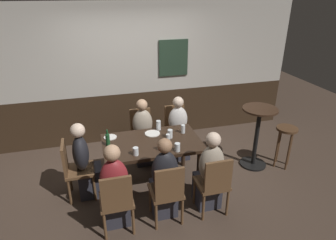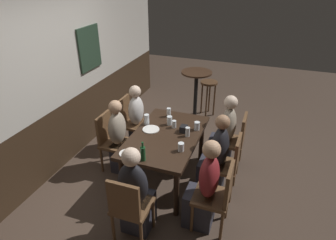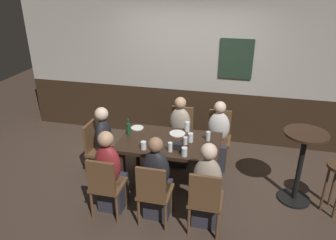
{
  "view_description": "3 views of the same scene",
  "coord_description": "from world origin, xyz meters",
  "px_view_note": "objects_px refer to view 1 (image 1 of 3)",
  "views": [
    {
      "loc": [
        -0.77,
        -3.7,
        2.81
      ],
      "look_at": [
        0.24,
        0.0,
        1.06
      ],
      "focal_mm": 31.38,
      "sensor_mm": 36.0,
      "label": 1
    },
    {
      "loc": [
        -3.15,
        -1.17,
        2.77
      ],
      "look_at": [
        -0.06,
        -0.05,
        1.01
      ],
      "focal_mm": 31.23,
      "sensor_mm": 36.0,
      "label": 2
    },
    {
      "loc": [
        0.91,
        -3.94,
        2.9
      ],
      "look_at": [
        -0.0,
        -0.08,
        1.1
      ],
      "focal_mm": 34.61,
      "sensor_mm": 36.0,
      "label": 3
    }
  ],
  "objects_px": {
    "chair_mid_near": "(167,191)",
    "side_bar_table": "(257,133)",
    "chair_head_west": "(74,167)",
    "plate_white_large": "(152,133)",
    "beer_glass_tall": "(136,152)",
    "person_head_west": "(86,166)",
    "chair_mid_far": "(142,131)",
    "dining_table": "(152,147)",
    "person_right_near": "(209,176)",
    "beer_bottle_green": "(108,139)",
    "chair_left_near": "(117,200)",
    "person_mid_near": "(164,184)",
    "tumbler_short": "(183,130)",
    "person_mid_far": "(144,136)",
    "chair_right_far": "(176,127)",
    "pint_glass_pale": "(159,126)",
    "pint_glass_stout": "(168,138)",
    "plate_white_small": "(110,137)",
    "chair_right_near": "(214,183)",
    "bar_stool": "(286,136)",
    "person_right_far": "(179,132)",
    "condiment_caddy": "(166,144)",
    "pint_glass_amber": "(170,134)",
    "tumbler_water": "(177,148)",
    "beer_glass_half": "(161,147)"
  },
  "relations": [
    {
      "from": "chair_mid_near",
      "to": "side_bar_table",
      "type": "distance_m",
      "value": 2.0
    },
    {
      "from": "chair_head_west",
      "to": "plate_white_large",
      "type": "height_order",
      "value": "chair_head_west"
    },
    {
      "from": "beer_glass_tall",
      "to": "person_head_west",
      "type": "bearing_deg",
      "value": 155.63
    },
    {
      "from": "plate_white_large",
      "to": "chair_mid_far",
      "type": "bearing_deg",
      "value": 95.6
    },
    {
      "from": "dining_table",
      "to": "side_bar_table",
      "type": "height_order",
      "value": "side_bar_table"
    },
    {
      "from": "side_bar_table",
      "to": "chair_head_west",
      "type": "bearing_deg",
      "value": -178.86
    },
    {
      "from": "person_right_near",
      "to": "beer_bottle_green",
      "type": "bearing_deg",
      "value": 149.29
    },
    {
      "from": "chair_left_near",
      "to": "beer_bottle_green",
      "type": "height_order",
      "value": "beer_bottle_green"
    },
    {
      "from": "beer_glass_tall",
      "to": "chair_head_west",
      "type": "bearing_deg",
      "value": 159.92
    },
    {
      "from": "person_mid_near",
      "to": "tumbler_short",
      "type": "distance_m",
      "value": 1.04
    },
    {
      "from": "person_mid_far",
      "to": "side_bar_table",
      "type": "relative_size",
      "value": 1.08
    },
    {
      "from": "chair_right_far",
      "to": "beer_glass_tall",
      "type": "relative_size",
      "value": 7.98
    },
    {
      "from": "chair_left_near",
      "to": "chair_mid_far",
      "type": "bearing_deg",
      "value": 69.9
    },
    {
      "from": "person_mid_far",
      "to": "pint_glass_pale",
      "type": "height_order",
      "value": "person_mid_far"
    },
    {
      "from": "person_head_west",
      "to": "beer_bottle_green",
      "type": "distance_m",
      "value": 0.49
    },
    {
      "from": "chair_head_west",
      "to": "person_mid_near",
      "type": "distance_m",
      "value": 1.32
    },
    {
      "from": "pint_glass_stout",
      "to": "person_right_near",
      "type": "bearing_deg",
      "value": -58.87
    },
    {
      "from": "person_right_near",
      "to": "tumbler_short",
      "type": "bearing_deg",
      "value": 96.9
    },
    {
      "from": "chair_mid_near",
      "to": "plate_white_small",
      "type": "xyz_separation_m",
      "value": [
        -0.58,
        1.14,
        0.25
      ]
    },
    {
      "from": "chair_right_near",
      "to": "person_mid_far",
      "type": "bearing_deg",
      "value": 112.02
    },
    {
      "from": "beer_glass_tall",
      "to": "bar_stool",
      "type": "relative_size",
      "value": 0.15
    },
    {
      "from": "person_right_far",
      "to": "beer_bottle_green",
      "type": "height_order",
      "value": "person_right_far"
    },
    {
      "from": "chair_right_near",
      "to": "beer_bottle_green",
      "type": "xyz_separation_m",
      "value": [
        -1.25,
        0.91,
        0.34
      ]
    },
    {
      "from": "pint_glass_pale",
      "to": "beer_bottle_green",
      "type": "distance_m",
      "value": 0.87
    },
    {
      "from": "condiment_caddy",
      "to": "bar_stool",
      "type": "bearing_deg",
      "value": 2.99
    },
    {
      "from": "chair_left_near",
      "to": "chair_right_far",
      "type": "height_order",
      "value": "same"
    },
    {
      "from": "person_mid_near",
      "to": "pint_glass_amber",
      "type": "relative_size",
      "value": 8.99
    },
    {
      "from": "side_bar_table",
      "to": "person_mid_far",
      "type": "bearing_deg",
      "value": 160.37
    },
    {
      "from": "pint_glass_stout",
      "to": "bar_stool",
      "type": "bearing_deg",
      "value": -1.5
    },
    {
      "from": "beer_bottle_green",
      "to": "side_bar_table",
      "type": "height_order",
      "value": "side_bar_table"
    },
    {
      "from": "person_mid_near",
      "to": "condiment_caddy",
      "type": "distance_m",
      "value": 0.6
    },
    {
      "from": "bar_stool",
      "to": "chair_left_near",
      "type": "bearing_deg",
      "value": -165.03
    },
    {
      "from": "person_mid_far",
      "to": "beer_glass_tall",
      "type": "bearing_deg",
      "value": -106.19
    },
    {
      "from": "pint_glass_pale",
      "to": "plate_white_small",
      "type": "relative_size",
      "value": 0.8
    },
    {
      "from": "beer_glass_tall",
      "to": "plate_white_small",
      "type": "xyz_separation_m",
      "value": [
        -0.29,
        0.59,
        -0.04
      ]
    },
    {
      "from": "condiment_caddy",
      "to": "chair_mid_near",
      "type": "bearing_deg",
      "value": -103.95
    },
    {
      "from": "person_head_west",
      "to": "person_right_far",
      "type": "relative_size",
      "value": 1.04
    },
    {
      "from": "person_mid_near",
      "to": "chair_mid_far",
      "type": "bearing_deg",
      "value": 90.0
    },
    {
      "from": "chair_mid_near",
      "to": "tumbler_water",
      "type": "relative_size",
      "value": 7.4
    },
    {
      "from": "tumbler_water",
      "to": "side_bar_table",
      "type": "relative_size",
      "value": 0.11
    },
    {
      "from": "chair_left_near",
      "to": "beer_glass_half",
      "type": "relative_size",
      "value": 6.82
    },
    {
      "from": "pint_glass_amber",
      "to": "bar_stool",
      "type": "height_order",
      "value": "pint_glass_amber"
    },
    {
      "from": "tumbler_short",
      "to": "bar_stool",
      "type": "distance_m",
      "value": 1.74
    },
    {
      "from": "plate_white_large",
      "to": "condiment_caddy",
      "type": "bearing_deg",
      "value": -76.9
    },
    {
      "from": "chair_left_near",
      "to": "chair_mid_far",
      "type": "height_order",
      "value": "same"
    },
    {
      "from": "plate_white_large",
      "to": "plate_white_small",
      "type": "relative_size",
      "value": 1.22
    },
    {
      "from": "chair_left_near",
      "to": "chair_right_near",
      "type": "bearing_deg",
      "value": 0.0
    },
    {
      "from": "chair_mid_near",
      "to": "pint_glass_amber",
      "type": "distance_m",
      "value": 1.0
    },
    {
      "from": "person_mid_far",
      "to": "plate_white_large",
      "type": "bearing_deg",
      "value": -82.41
    },
    {
      "from": "chair_right_near",
      "to": "plate_white_small",
      "type": "relative_size",
      "value": 4.58
    }
  ]
}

